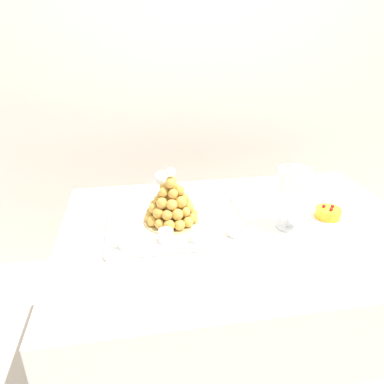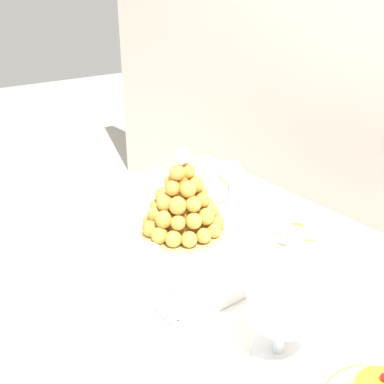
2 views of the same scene
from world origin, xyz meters
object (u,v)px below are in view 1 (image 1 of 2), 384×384
at_px(dessert_cup_centre, 200,235).
at_px(dessert_cup_mid_right, 235,229).
at_px(macaron_goblet, 292,190).
at_px(dessert_cup_mid_left, 166,237).
at_px(fruit_tart_plate, 328,215).
at_px(serving_tray, 178,225).
at_px(dessert_cup_left, 126,240).
at_px(wine_glass, 162,180).
at_px(croquembouche, 171,203).

bearing_deg(dessert_cup_centre, dessert_cup_mid_right, 5.73).
xyz_separation_m(dessert_cup_mid_right, macaron_goblet, (0.22, 0.04, 0.12)).
bearing_deg(dessert_cup_mid_left, fruit_tart_plate, 6.50).
bearing_deg(serving_tray, dessert_cup_left, -148.69).
relative_size(dessert_cup_left, macaron_goblet, 0.22).
xyz_separation_m(macaron_goblet, fruit_tart_plate, (0.19, 0.04, -0.14)).
relative_size(serving_tray, wine_glass, 3.40).
height_order(dessert_cup_mid_left, wine_glass, wine_glass).
bearing_deg(wine_glass, macaron_goblet, -31.27).
bearing_deg(dessert_cup_left, macaron_goblet, 4.01).
relative_size(croquembouche, fruit_tart_plate, 1.19).
height_order(dessert_cup_left, fruit_tart_plate, dessert_cup_left).
relative_size(dessert_cup_centre, macaron_goblet, 0.24).
height_order(dessert_cup_left, macaron_goblet, macaron_goblet).
bearing_deg(macaron_goblet, dessert_cup_mid_left, -175.42).
relative_size(dessert_cup_mid_left, wine_glass, 0.34).
relative_size(serving_tray, dessert_cup_mid_left, 10.11).
bearing_deg(croquembouche, dessert_cup_centre, -62.43).
relative_size(serving_tray, dessert_cup_left, 10.03).
relative_size(croquembouche, wine_glass, 1.41).
height_order(serving_tray, dessert_cup_centre, dessert_cup_centre).
bearing_deg(dessert_cup_left, dessert_cup_centre, -1.40).
relative_size(croquembouche, dessert_cup_mid_left, 4.20).
height_order(dessert_cup_mid_right, wine_glass, wine_glass).
bearing_deg(dessert_cup_centre, croquembouche, 117.57).
distance_m(dessert_cup_mid_left, wine_glass, 0.33).
height_order(fruit_tart_plate, wine_glass, wine_glass).
bearing_deg(dessert_cup_centre, fruit_tart_plate, 9.10).
distance_m(dessert_cup_centre, fruit_tart_plate, 0.55).
xyz_separation_m(dessert_cup_left, macaron_goblet, (0.62, 0.04, 0.12)).
distance_m(dessert_cup_centre, wine_glass, 0.35).
height_order(dessert_cup_centre, wine_glass, wine_glass).
distance_m(dessert_cup_mid_left, dessert_cup_mid_right, 0.25).
height_order(serving_tray, dessert_cup_mid_right, dessert_cup_mid_right).
bearing_deg(croquembouche, dessert_cup_left, -139.59).
height_order(dessert_cup_mid_right, macaron_goblet, macaron_goblet).
xyz_separation_m(dessert_cup_left, fruit_tart_plate, (0.80, 0.08, -0.02)).
distance_m(croquembouche, dessert_cup_mid_left, 0.16).
xyz_separation_m(dessert_cup_mid_right, fruit_tart_plate, (0.41, 0.07, -0.02)).
bearing_deg(serving_tray, wine_glass, 101.78).
bearing_deg(dessert_cup_mid_left, dessert_cup_left, -177.96).
bearing_deg(macaron_goblet, croquembouche, 166.19).
height_order(dessert_cup_mid_right, fruit_tart_plate, dessert_cup_mid_right).
height_order(macaron_goblet, wine_glass, macaron_goblet).
xyz_separation_m(dessert_cup_centre, dessert_cup_mid_right, (0.13, 0.01, 0.00)).
bearing_deg(dessert_cup_mid_right, serving_tray, 149.46).
bearing_deg(fruit_tart_plate, wine_glass, 159.48).
bearing_deg(macaron_goblet, serving_tray, 169.36).
bearing_deg(dessert_cup_centre, dessert_cup_mid_left, 174.64).
height_order(serving_tray, croquembouche, croquembouche).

